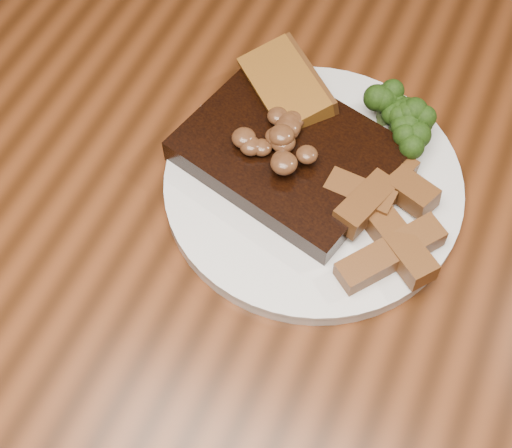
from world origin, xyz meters
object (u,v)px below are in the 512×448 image
at_px(dining_table, 265,284).
at_px(garlic_bread, 284,101).
at_px(plate, 313,185).
at_px(potato_wedges, 392,208).
at_px(steak, 288,153).

bearing_deg(dining_table, garlic_bread, 107.01).
height_order(plate, garlic_bread, garlic_bread).
height_order(dining_table, garlic_bread, garlic_bread).
bearing_deg(potato_wedges, steak, 171.21).
relative_size(plate, garlic_bread, 2.83).
xyz_separation_m(dining_table, garlic_bread, (-0.04, 0.14, 0.12)).
bearing_deg(plate, steak, 159.68).
bearing_deg(plate, garlic_bread, 130.42).
height_order(dining_table, plate, plate).
bearing_deg(steak, plate, -6.20).
bearing_deg(plate, dining_table, -104.53).
xyz_separation_m(garlic_bread, potato_wedges, (0.13, -0.07, 0.00)).
distance_m(steak, potato_wedges, 0.11).
distance_m(dining_table, plate, 0.12).
height_order(garlic_bread, potato_wedges, potato_wedges).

